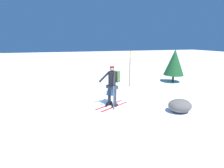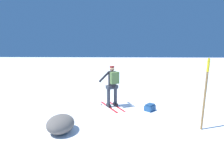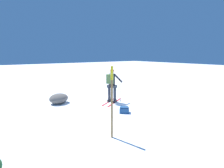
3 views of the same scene
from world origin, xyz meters
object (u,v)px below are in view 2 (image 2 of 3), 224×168
skier (112,84)px  dropped_backpack (150,107)px  trail_marker (206,90)px  rock_boulder (61,124)px

skier → dropped_backpack: skier is taller
skier → trail_marker: 3.59m
skier → trail_marker: bearing=54.7°
skier → trail_marker: trail_marker is taller
rock_boulder → skier: bearing=148.6°
skier → rock_boulder: 2.96m
dropped_backpack → rock_boulder: size_ratio=0.54×
dropped_backpack → trail_marker: size_ratio=0.23×
dropped_backpack → trail_marker: 2.43m
dropped_backpack → rock_boulder: rock_boulder is taller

